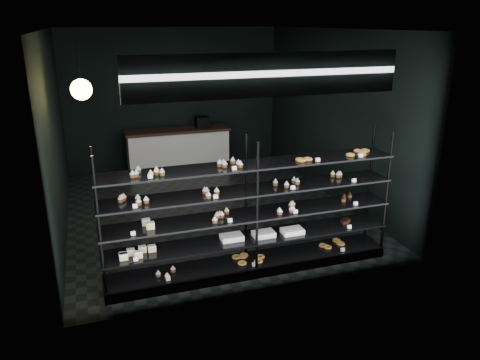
# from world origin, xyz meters

# --- Properties ---
(room) EXTENTS (5.01, 6.01, 3.20)m
(room) POSITION_xyz_m (0.00, 0.00, 1.60)
(room) COLOR black
(room) RESTS_ON ground
(display_shelf) EXTENTS (4.00, 0.50, 1.91)m
(display_shelf) POSITION_xyz_m (-0.05, -2.45, 0.63)
(display_shelf) COLOR black
(display_shelf) RESTS_ON room
(signage) EXTENTS (3.30, 0.05, 0.50)m
(signage) POSITION_xyz_m (0.00, -2.93, 2.75)
(signage) COLOR #0D1043
(signage) RESTS_ON room
(pendant_lamp) EXTENTS (0.28, 0.28, 0.87)m
(pendant_lamp) POSITION_xyz_m (-2.03, -1.22, 2.45)
(pendant_lamp) COLOR black
(pendant_lamp) RESTS_ON room
(service_counter) EXTENTS (2.39, 0.65, 1.23)m
(service_counter) POSITION_xyz_m (-0.04, 2.50, 0.50)
(service_counter) COLOR silver
(service_counter) RESTS_ON room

